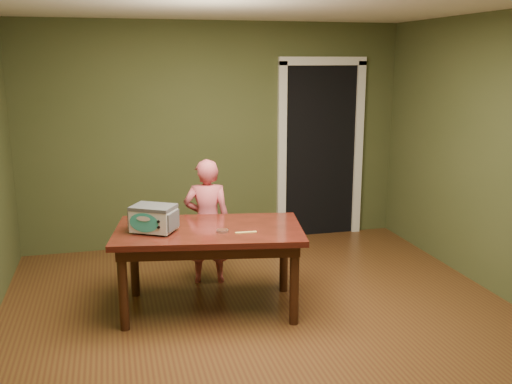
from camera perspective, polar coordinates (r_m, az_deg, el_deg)
floor at (r=4.76m, az=1.90°, el=-14.00°), size 5.00×5.00×0.00m
room_shell at (r=4.26m, az=2.07°, el=6.90°), size 4.52×5.02×2.61m
doorway at (r=7.37m, az=5.62°, el=4.38°), size 1.10×0.66×2.25m
dining_table at (r=4.97m, az=-4.72°, el=-4.70°), size 1.73×1.16×0.75m
toy_oven at (r=4.86m, az=-10.21°, el=-2.54°), size 0.43×0.39×0.23m
baking_pan at (r=4.81m, az=-3.38°, el=-3.88°), size 0.10×0.10×0.02m
spatula at (r=4.79m, az=-1.01°, el=-4.05°), size 0.18×0.03×0.01m
child at (r=5.60m, az=-4.90°, el=-2.95°), size 0.50×0.38×1.24m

